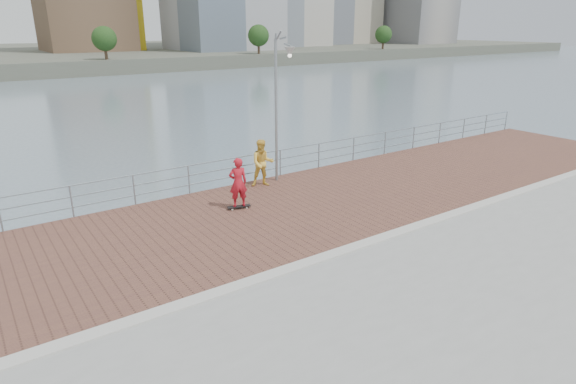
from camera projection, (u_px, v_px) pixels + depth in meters
water at (328, 319)px, 13.86m from camera, size 400.00×400.00×0.00m
brick_lane at (261, 216)px, 15.99m from camera, size 40.00×6.80×0.02m
curb at (330, 255)px, 13.19m from camera, size 40.00×0.40×0.06m
guardrail at (214, 172)px, 18.40m from camera, size 39.06×0.06×1.13m
street_lamp at (282, 83)px, 18.01m from camera, size 0.40×1.18×5.55m
skateboard at (239, 207)px, 16.55m from camera, size 0.83×0.39×0.09m
skateboarder at (238, 182)px, 16.27m from camera, size 0.71×0.55×1.72m
bystander at (263, 163)px, 18.63m from camera, size 1.10×1.00×1.85m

